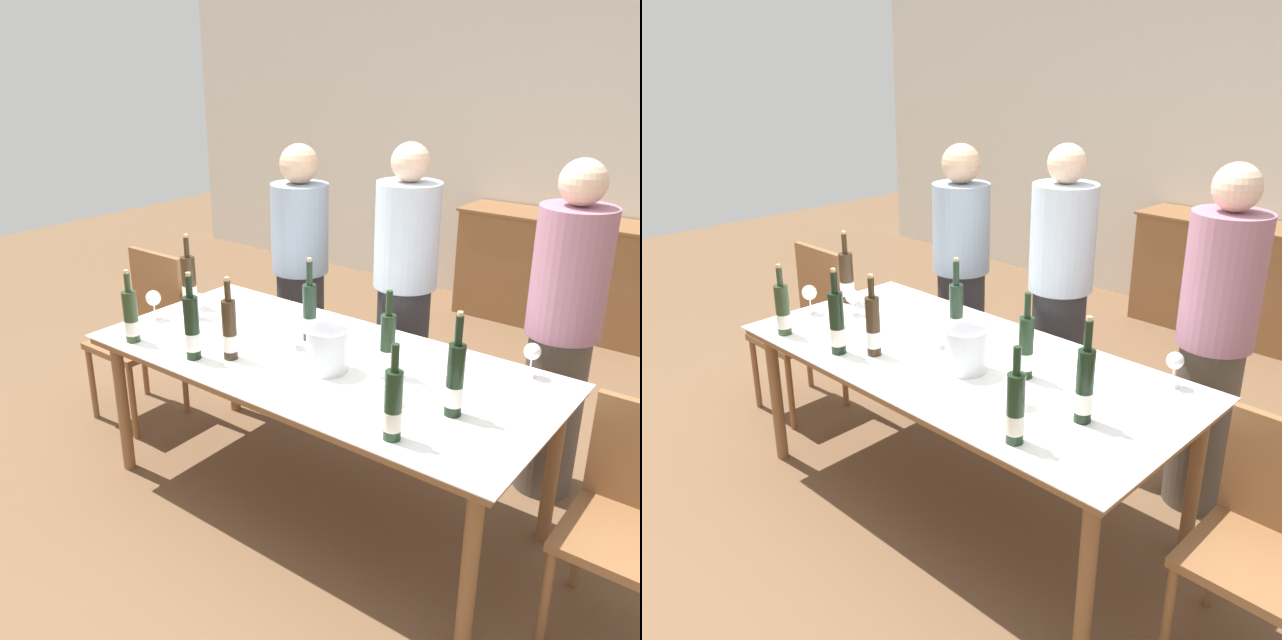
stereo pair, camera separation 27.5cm
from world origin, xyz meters
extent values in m
plane|color=brown|center=(0.00, 0.00, 0.00)|extent=(12.00, 12.00, 0.00)
cube|color=silver|center=(0.00, 3.17, 1.40)|extent=(8.00, 0.10, 2.80)
cube|color=brown|center=(0.05, 2.88, 0.42)|extent=(1.48, 0.44, 0.84)
cube|color=brown|center=(0.05, 2.88, 0.85)|extent=(1.53, 0.46, 0.02)
cylinder|color=brown|center=(-0.94, -0.39, 0.35)|extent=(0.06, 0.06, 0.70)
cylinder|color=brown|center=(0.94, -0.39, 0.35)|extent=(0.06, 0.06, 0.70)
cylinder|color=brown|center=(-0.94, 0.39, 0.35)|extent=(0.06, 0.06, 0.70)
cylinder|color=brown|center=(0.94, 0.39, 0.35)|extent=(0.06, 0.06, 0.70)
cube|color=brown|center=(0.00, 0.00, 0.72)|extent=(2.05, 0.94, 0.04)
cube|color=white|center=(0.00, 0.00, 0.74)|extent=(2.08, 0.97, 0.01)
cylinder|color=silver|center=(0.10, -0.08, 0.84)|extent=(0.17, 0.17, 0.19)
cylinder|color=silver|center=(0.10, -0.08, 0.93)|extent=(0.18, 0.18, 0.01)
cylinder|color=black|center=(0.60, -0.37, 0.87)|extent=(0.06, 0.06, 0.26)
cylinder|color=silver|center=(0.60, -0.37, 0.82)|extent=(0.07, 0.07, 0.07)
cylinder|color=black|center=(0.60, -0.37, 1.05)|extent=(0.03, 0.03, 0.10)
cylinder|color=#332314|center=(-0.95, 0.10, 0.88)|extent=(0.07, 0.07, 0.27)
cylinder|color=white|center=(-0.95, 0.10, 0.82)|extent=(0.08, 0.08, 0.07)
cylinder|color=#332314|center=(-0.95, 0.10, 1.06)|extent=(0.03, 0.03, 0.11)
cylinder|color=tan|center=(-0.95, 0.10, 1.12)|extent=(0.02, 0.02, 0.02)
cylinder|color=black|center=(0.69, -0.09, 0.88)|extent=(0.07, 0.07, 0.28)
cylinder|color=white|center=(0.69, -0.09, 0.82)|extent=(0.07, 0.07, 0.08)
cylinder|color=black|center=(0.69, -0.09, 1.08)|extent=(0.03, 0.03, 0.11)
cylinder|color=tan|center=(0.69, -0.09, 1.14)|extent=(0.02, 0.02, 0.02)
cylinder|color=#1E3323|center=(-0.17, 0.13, 0.88)|extent=(0.06, 0.06, 0.27)
cylinder|color=white|center=(-0.17, 0.13, 0.82)|extent=(0.07, 0.07, 0.08)
cylinder|color=#1E3323|center=(-0.17, 0.13, 1.07)|extent=(0.03, 0.03, 0.11)
cylinder|color=tan|center=(-0.17, 0.13, 1.13)|extent=(0.02, 0.02, 0.02)
cylinder|color=black|center=(-0.44, -0.34, 0.89)|extent=(0.07, 0.07, 0.28)
cylinder|color=white|center=(-0.44, -0.34, 0.82)|extent=(0.07, 0.07, 0.08)
cylinder|color=black|center=(-0.44, -0.34, 1.07)|extent=(0.03, 0.03, 0.09)
cylinder|color=tan|center=(-0.44, -0.34, 1.13)|extent=(0.02, 0.02, 0.02)
cylinder|color=#28381E|center=(-0.80, -0.38, 0.87)|extent=(0.07, 0.07, 0.24)
cylinder|color=white|center=(-0.80, -0.38, 0.81)|extent=(0.07, 0.07, 0.07)
cylinder|color=#28381E|center=(-0.80, -0.38, 1.03)|extent=(0.03, 0.03, 0.09)
cylinder|color=tan|center=(-0.80, -0.38, 1.08)|extent=(0.02, 0.02, 0.02)
cylinder|color=#332314|center=(-0.31, -0.24, 0.88)|extent=(0.06, 0.06, 0.27)
cylinder|color=white|center=(-0.31, -0.24, 0.82)|extent=(0.07, 0.07, 0.07)
cylinder|color=#332314|center=(-0.31, -0.24, 1.06)|extent=(0.03, 0.03, 0.09)
cylinder|color=tan|center=(-0.31, -0.24, 1.11)|extent=(0.02, 0.02, 0.02)
cylinder|color=black|center=(0.32, 0.05, 0.88)|extent=(0.06, 0.06, 0.26)
cylinder|color=white|center=(0.32, 0.05, 0.82)|extent=(0.06, 0.06, 0.07)
cylinder|color=black|center=(0.32, 0.05, 1.06)|extent=(0.03, 0.03, 0.10)
cylinder|color=white|center=(0.44, -0.16, 0.75)|extent=(0.07, 0.07, 0.00)
cylinder|color=white|center=(0.44, -0.16, 0.79)|extent=(0.01, 0.01, 0.08)
sphere|color=white|center=(0.44, -0.16, 0.86)|extent=(0.07, 0.07, 0.07)
cylinder|color=white|center=(0.79, 0.39, 0.75)|extent=(0.06, 0.06, 0.00)
cylinder|color=white|center=(0.79, 0.39, 0.79)|extent=(0.01, 0.01, 0.08)
sphere|color=white|center=(0.79, 0.39, 0.86)|extent=(0.07, 0.07, 0.07)
cylinder|color=white|center=(-0.15, 0.02, 0.75)|extent=(0.06, 0.06, 0.00)
cylinder|color=white|center=(-0.15, 0.02, 0.78)|extent=(0.01, 0.01, 0.06)
sphere|color=white|center=(-0.15, 0.02, 0.84)|extent=(0.09, 0.09, 0.09)
cylinder|color=white|center=(-0.77, 0.00, 0.75)|extent=(0.06, 0.06, 0.00)
cylinder|color=white|center=(-0.77, 0.00, 0.78)|extent=(0.01, 0.01, 0.07)
sphere|color=white|center=(-0.77, 0.00, 0.84)|extent=(0.07, 0.07, 0.07)
cylinder|color=white|center=(-0.95, -0.14, 0.75)|extent=(0.06, 0.06, 0.00)
cylinder|color=white|center=(-0.95, -0.14, 0.79)|extent=(0.01, 0.01, 0.08)
sphere|color=white|center=(-0.95, -0.14, 0.86)|extent=(0.08, 0.08, 0.08)
cylinder|color=brown|center=(1.15, -0.18, 0.21)|extent=(0.03, 0.03, 0.42)
cylinder|color=brown|center=(1.15, 0.18, 0.21)|extent=(0.03, 0.03, 0.42)
cube|color=brown|center=(1.33, 0.00, 0.44)|extent=(0.42, 0.42, 0.04)
cylinder|color=brown|center=(-1.52, -0.18, 0.22)|extent=(0.03, 0.03, 0.44)
cylinder|color=brown|center=(-1.15, -0.18, 0.22)|extent=(0.03, 0.03, 0.44)
cylinder|color=brown|center=(-1.52, 0.18, 0.22)|extent=(0.03, 0.03, 0.44)
cylinder|color=brown|center=(-1.15, 0.18, 0.22)|extent=(0.03, 0.03, 0.44)
cube|color=brown|center=(-1.33, 0.00, 0.46)|extent=(0.42, 0.42, 0.04)
cube|color=brown|center=(-1.33, 0.19, 0.71)|extent=(0.42, 0.04, 0.47)
cylinder|color=#2D2D33|center=(-0.76, 0.79, 0.40)|extent=(0.28, 0.28, 0.80)
cylinder|color=#8C9EB2|center=(-0.76, 0.79, 1.06)|extent=(0.33, 0.33, 0.51)
sphere|color=#DBAD89|center=(-0.76, 0.79, 1.42)|extent=(0.22, 0.22, 0.22)
cylinder|color=#2D2D33|center=(-0.05, 0.79, 0.43)|extent=(0.28, 0.28, 0.86)
cylinder|color=silver|center=(-0.05, 0.79, 1.13)|extent=(0.33, 0.33, 0.54)
sphere|color=beige|center=(-0.05, 0.79, 1.50)|extent=(0.19, 0.19, 0.19)
cylinder|color=#51473D|center=(0.79, 0.77, 0.40)|extent=(0.28, 0.28, 0.81)
cylinder|color=#9E667A|center=(0.79, 0.77, 1.10)|extent=(0.33, 0.33, 0.58)
sphere|color=beige|center=(0.79, 0.77, 1.49)|extent=(0.20, 0.20, 0.20)
camera|label=1|loc=(1.66, -2.13, 1.99)|focal=38.00mm
camera|label=2|loc=(1.87, -1.95, 1.99)|focal=38.00mm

